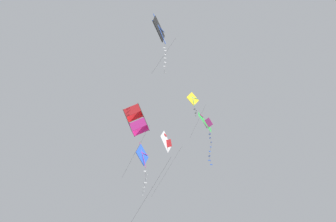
# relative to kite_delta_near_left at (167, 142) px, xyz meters

# --- Properties ---
(kite_delta_near_left) EXTENTS (3.09, 3.08, 6.56)m
(kite_delta_near_left) POSITION_rel_kite_delta_near_left_xyz_m (0.00, 0.00, 0.00)
(kite_delta_near_left) COLOR white
(kite_diamond_far_centre) EXTENTS (2.24, 2.00, 5.40)m
(kite_diamond_far_centre) POSITION_rel_kite_delta_near_left_xyz_m (11.69, -8.55, 4.26)
(kite_diamond_far_centre) COLOR black
(kite_diamond_upper_right) EXTENTS (1.35, 1.63, 4.82)m
(kite_diamond_upper_right) POSITION_rel_kite_delta_near_left_xyz_m (6.09, -1.28, 2.15)
(kite_diamond_upper_right) COLOR yellow
(kite_box_highest) EXTENTS (2.72, 2.28, 5.74)m
(kite_box_highest) POSITION_rel_kite_delta_near_left_xyz_m (8.71, -8.57, -2.06)
(kite_box_highest) COLOR red
(kite_delta_near_right) EXTENTS (1.77, 2.15, 3.77)m
(kite_delta_near_right) POSITION_rel_kite_delta_near_left_xyz_m (13.01, -5.41, -2.88)
(kite_delta_near_right) COLOR green
(kite_diamond_mid_left) EXTENTS (3.39, 3.42, 8.14)m
(kite_diamond_mid_left) POSITION_rel_kite_delta_near_left_xyz_m (13.64, -10.97, -6.46)
(kite_diamond_mid_left) COLOR blue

